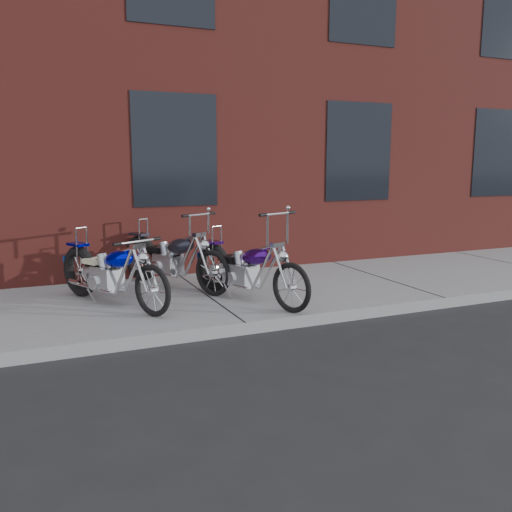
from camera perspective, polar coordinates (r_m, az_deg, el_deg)
name	(u,v)px	position (r m, az deg, el deg)	size (l,w,h in m)	color
ground	(246,335)	(6.44, -1.11, -8.32)	(120.00, 120.00, 0.00)	#242426
sidewalk	(206,300)	(7.78, -5.28, -4.59)	(22.00, 3.00, 0.15)	gray
building_brick	(119,78)	(14.01, -14.19, 17.72)	(22.00, 10.00, 8.00)	maroon
chopper_purple	(247,272)	(7.32, -0.99, -1.65)	(0.89, 2.12, 1.24)	black
chopper_blue	(111,275)	(7.34, -15.04, -1.93)	(1.11, 2.05, 0.98)	black
chopper_third	(172,260)	(8.19, -8.85, -0.46)	(1.13, 2.07, 1.15)	black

